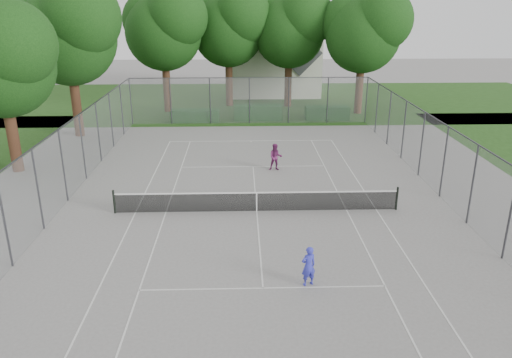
{
  "coord_description": "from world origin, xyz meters",
  "views": [
    {
      "loc": [
        -0.68,
        -20.79,
        9.12
      ],
      "look_at": [
        0.0,
        1.0,
        1.2
      ],
      "focal_mm": 35.0,
      "sensor_mm": 36.0,
      "label": 1
    }
  ],
  "objects_px": {
    "house": "(275,50)",
    "woman_player": "(276,157)",
    "tennis_net": "(257,201)",
    "girl_player": "(308,266)"
  },
  "relations": [
    {
      "from": "house",
      "to": "woman_player",
      "type": "distance_m",
      "value": 24.35
    },
    {
      "from": "tennis_net",
      "to": "house",
      "type": "relative_size",
      "value": 1.2
    },
    {
      "from": "tennis_net",
      "to": "girl_player",
      "type": "xyz_separation_m",
      "value": [
        1.53,
        -6.22,
        0.2
      ]
    },
    {
      "from": "girl_player",
      "to": "woman_player",
      "type": "bearing_deg",
      "value": -109.88
    },
    {
      "from": "house",
      "to": "tennis_net",
      "type": "bearing_deg",
      "value": -95.31
    },
    {
      "from": "house",
      "to": "girl_player",
      "type": "relative_size",
      "value": 7.5
    },
    {
      "from": "tennis_net",
      "to": "girl_player",
      "type": "height_order",
      "value": "girl_player"
    },
    {
      "from": "tennis_net",
      "to": "woman_player",
      "type": "xyz_separation_m",
      "value": [
        1.25,
        5.77,
        0.25
      ]
    },
    {
      "from": "woman_player",
      "to": "tennis_net",
      "type": "bearing_deg",
      "value": -100.94
    },
    {
      "from": "tennis_net",
      "to": "girl_player",
      "type": "bearing_deg",
      "value": -76.21
    }
  ]
}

